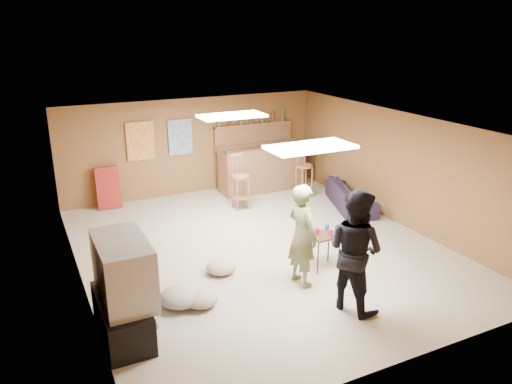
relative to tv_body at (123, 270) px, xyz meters
name	(u,v)px	position (x,y,z in m)	size (l,w,h in m)	color
ground	(261,249)	(2.65, 1.50, -0.90)	(7.00, 7.00, 0.00)	tan
ceiling	(261,126)	(2.65, 1.50, 1.30)	(6.00, 7.00, 0.02)	silver
wall_back	(193,146)	(2.65, 5.00, 0.20)	(6.00, 0.02, 2.20)	brown
wall_front	(404,281)	(2.65, -2.00, 0.20)	(6.00, 0.02, 2.20)	brown
wall_left	(76,219)	(-0.35, 1.50, 0.20)	(0.02, 7.00, 2.20)	brown
wall_right	(399,168)	(5.65, 1.50, 0.20)	(0.02, 7.00, 2.20)	brown
tv_stand	(122,317)	(-0.07, 0.00, -0.65)	(0.55, 1.30, 0.50)	black
dvd_box	(140,320)	(0.15, 0.00, -0.75)	(0.35, 0.50, 0.08)	#B2B2B7
tv_body	(123,270)	(0.00, 0.00, 0.00)	(0.60, 1.10, 0.80)	#B2B2B7
tv_screen	(148,265)	(0.31, 0.00, 0.00)	(0.02, 0.95, 0.65)	navy
bar_counter	(262,167)	(4.15, 4.45, -0.35)	(2.00, 0.60, 1.10)	brown
bar_lip	(267,147)	(4.15, 4.20, 0.20)	(2.10, 0.12, 0.05)	#3A2112
bar_shelf	(253,124)	(4.15, 4.90, 0.60)	(2.00, 0.18, 0.05)	brown
bar_backing	(253,137)	(4.15, 4.92, 0.30)	(2.00, 0.14, 0.60)	brown
poster_left	(140,141)	(1.45, 4.96, 0.45)	(0.60, 0.03, 0.85)	#BF3F26
poster_right	(180,137)	(2.35, 4.96, 0.45)	(0.55, 0.03, 0.80)	#334C99
folding_chair_stack	(108,188)	(0.65, 4.80, -0.45)	(0.50, 0.14, 0.90)	maroon
ceiling_panel_front	(311,147)	(2.65, 0.00, 1.27)	(1.20, 0.60, 0.04)	white
ceiling_panel_back	(232,116)	(2.65, 2.70, 1.27)	(1.20, 0.60, 0.04)	white
person_olive	(302,235)	(2.66, 0.15, -0.11)	(0.58, 0.38, 1.59)	olive
person_black	(355,250)	(2.95, -0.74, -0.03)	(0.84, 0.66, 1.73)	black
sofa	(351,195)	(5.35, 2.56, -0.64)	(1.75, 0.69, 0.51)	black
tray_table	(323,251)	(3.23, 0.42, -0.61)	(0.45, 0.36, 0.59)	#3A2112
cup_red_near	(317,231)	(3.14, 0.48, -0.26)	(0.07, 0.07, 0.10)	red
cup_red_far	(330,232)	(3.30, 0.36, -0.26)	(0.07, 0.07, 0.10)	red
cup_blue	(327,228)	(3.36, 0.54, -0.26)	(0.07, 0.07, 0.10)	#153D94
bar_stool_left	(240,180)	(3.16, 3.50, -0.25)	(0.41, 0.41, 1.30)	brown
bar_stool_right	(304,173)	(4.80, 3.60, -0.36)	(0.34, 0.34, 1.09)	brown
cushion_near_tv	(180,296)	(0.81, 0.35, -0.77)	(0.59, 0.59, 0.27)	tan
cushion_mid	(221,267)	(1.68, 0.99, -0.79)	(0.47, 0.47, 0.21)	tan
cushion_far	(201,298)	(1.06, 0.22, -0.79)	(0.50, 0.50, 0.22)	tan
bottle_row	(252,118)	(4.09, 4.88, 0.75)	(1.76, 0.08, 0.26)	#3F7233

